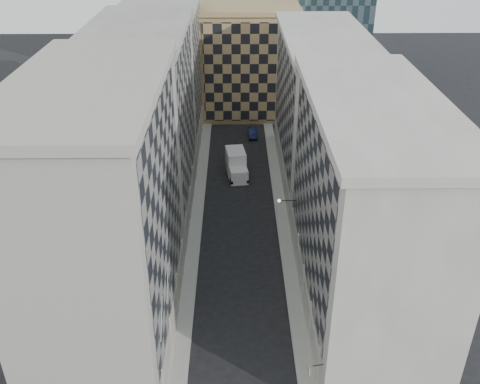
{
  "coord_description": "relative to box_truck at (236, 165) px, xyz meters",
  "views": [
    {
      "loc": [
        -0.52,
        -25.3,
        34.89
      ],
      "look_at": [
        -0.09,
        14.69,
        12.5
      ],
      "focal_mm": 40.0,
      "sensor_mm": 36.0,
      "label": 1
    }
  ],
  "objects": [
    {
      "name": "sidewalk_east",
      "position": [
        5.54,
        -12.17,
        -1.41
      ],
      "size": [
        1.5,
        100.0,
        0.15
      ],
      "primitive_type": "cube",
      "color": "gray",
      "rests_on": "ground"
    },
    {
      "name": "bldg_right_b",
      "position": [
        11.18,
        -0.17,
        8.36
      ],
      "size": [
        10.8,
        28.8,
        19.7
      ],
      "color": "#A5A297",
      "rests_on": "ground"
    },
    {
      "name": "flagpoles_left",
      "position": [
        -5.61,
        -36.17,
        6.52
      ],
      "size": [
        0.1,
        6.33,
        2.33
      ],
      "color": "gray",
      "rests_on": "ground"
    },
    {
      "name": "bldg_left_b",
      "position": [
        -10.6,
        -9.17,
        9.84
      ],
      "size": [
        10.8,
        22.8,
        22.7
      ],
      "color": "gray",
      "rests_on": "ground"
    },
    {
      "name": "tan_block",
      "position": [
        2.29,
        25.73,
        7.95
      ],
      "size": [
        16.8,
        14.8,
        18.8
      ],
      "color": "tan",
      "rests_on": "ground"
    },
    {
      "name": "bldg_left_a",
      "position": [
        -10.6,
        -31.17,
        10.34
      ],
      "size": [
        10.8,
        22.8,
        23.7
      ],
      "color": "#A39D92",
      "rests_on": "ground"
    },
    {
      "name": "bldg_left_c",
      "position": [
        -10.59,
        12.83,
        9.34
      ],
      "size": [
        10.8,
        22.8,
        21.7
      ],
      "color": "#A39D92",
      "rests_on": "ground"
    },
    {
      "name": "dark_car",
      "position": [
        2.75,
        13.54,
        -0.81
      ],
      "size": [
        1.48,
        4.12,
        1.35
      ],
      "primitive_type": "imported",
      "rotation": [
        0.0,
        0.0,
        0.01
      ],
      "color": "#10193A",
      "rests_on": "ground"
    },
    {
      "name": "box_truck",
      "position": [
        0.0,
        0.0,
        0.0
      ],
      "size": [
        3.33,
        6.49,
        3.41
      ],
      "rotation": [
        0.0,
        0.0,
        0.13
      ],
      "color": "white",
      "rests_on": "ground"
    },
    {
      "name": "shop_sign",
      "position": [
        5.24,
        -39.17,
        2.35
      ],
      "size": [
        1.22,
        0.74,
        0.83
      ],
      "rotation": [
        0.0,
        0.0,
        0.18
      ],
      "color": "black",
      "rests_on": "ground"
    },
    {
      "name": "bracket_lamp",
      "position": [
        4.66,
        -18.17,
        4.72
      ],
      "size": [
        1.98,
        0.36,
        0.36
      ],
      "color": "black",
      "rests_on": "ground"
    },
    {
      "name": "bldg_right_a",
      "position": [
        11.16,
        -27.17,
        8.84
      ],
      "size": [
        10.8,
        26.8,
        20.7
      ],
      "color": "#A5A297",
      "rests_on": "ground"
    },
    {
      "name": "sidewalk_west",
      "position": [
        -4.96,
        -12.17,
        -1.41
      ],
      "size": [
        1.5,
        100.0,
        0.15
      ],
      "primitive_type": "cube",
      "color": "gray",
      "rests_on": "ground"
    }
  ]
}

